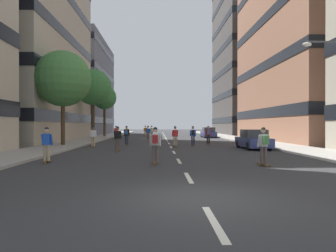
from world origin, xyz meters
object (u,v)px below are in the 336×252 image
at_px(street_tree_near, 93,87).
at_px(street_tree_mid, 63,79).
at_px(skater_6, 175,135).
at_px(skater_1, 208,134).
at_px(skater_11, 145,131).
at_px(skater_4, 152,131).
at_px(skater_8, 118,137).
at_px(parked_car_near, 253,140).
at_px(streetlamp_right, 332,85).
at_px(skater_3, 126,134).
at_px(skater_7, 155,143).
at_px(parked_car_mid, 208,133).
at_px(skater_2, 116,131).
at_px(street_tree_far, 104,98).
at_px(skater_5, 47,143).
at_px(skater_12, 193,135).
at_px(skater_13, 93,136).
at_px(skater_10, 127,133).
at_px(skater_0, 148,132).
at_px(skater_9, 264,144).

bearing_deg(street_tree_near, street_tree_mid, -90.00).
xyz_separation_m(street_tree_near, skater_6, (9.81, -13.44, -5.71)).
xyz_separation_m(skater_1, skater_11, (-6.81, 18.15, -0.03)).
xyz_separation_m(skater_4, skater_8, (-1.98, -21.81, -0.03)).
distance_m(street_tree_near, skater_11, 11.58).
xyz_separation_m(parked_car_near, streetlamp_right, (2.30, -6.89, 3.44)).
relative_size(skater_1, skater_3, 1.00).
relative_size(skater_6, skater_7, 1.00).
height_order(parked_car_mid, skater_2, skater_2).
bearing_deg(street_tree_far, street_tree_mid, -90.00).
height_order(skater_1, skater_5, same).
bearing_deg(skater_11, parked_car_mid, -13.95).
distance_m(skater_12, skater_13, 8.62).
distance_m(streetlamp_right, skater_3, 17.74).
distance_m(skater_1, skater_8, 10.51).
xyz_separation_m(streetlamp_right, skater_8, (-12.69, 5.31, -3.15)).
distance_m(skater_4, skater_7, 29.27).
bearing_deg(skater_8, street_tree_near, 107.27).
xyz_separation_m(parked_car_mid, skater_10, (-10.92, -11.63, 0.29)).
bearing_deg(skater_10, street_tree_near, 128.48).
bearing_deg(parked_car_near, street_tree_near, 134.91).
relative_size(skater_4, skater_8, 1.00).
bearing_deg(skater_4, skater_1, -68.57).
height_order(skater_5, skater_11, same).
bearing_deg(skater_1, skater_0, 126.70).
height_order(parked_car_near, skater_12, skater_12).
xyz_separation_m(skater_1, skater_6, (-3.37, -3.09, -0.03)).
height_order(street_tree_mid, skater_0, street_tree_mid).
height_order(street_tree_far, skater_12, street_tree_far).
xyz_separation_m(street_tree_near, street_tree_far, (0.00, 8.21, -0.58)).
distance_m(skater_2, skater_6, 16.94).
bearing_deg(skater_8, skater_4, 84.81).
relative_size(skater_1, skater_8, 1.00).
distance_m(street_tree_far, skater_8, 26.71).
height_order(parked_car_mid, streetlamp_right, streetlamp_right).
bearing_deg(parked_car_mid, skater_13, -123.43).
xyz_separation_m(skater_2, skater_11, (3.74, 5.90, 0.00)).
distance_m(parked_car_near, streetlamp_right, 8.03).
bearing_deg(parked_car_mid, street_tree_near, -160.96).
bearing_deg(streetlamp_right, skater_13, 150.12).
bearing_deg(skater_2, parked_car_near, -53.43).
bearing_deg(skater_12, skater_2, 121.31).
bearing_deg(skater_10, skater_9, -67.19).
distance_m(street_tree_far, skater_2, 8.54).
bearing_deg(street_tree_near, street_tree_far, 90.00).
bearing_deg(skater_6, skater_7, -97.96).
bearing_deg(skater_2, streetlamp_right, -57.87).
bearing_deg(skater_4, skater_6, -82.31).
distance_m(skater_10, skater_13, 8.11).
bearing_deg(street_tree_near, parked_car_mid, 19.04).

